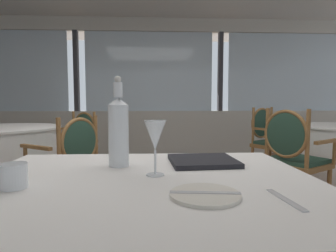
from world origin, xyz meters
TOP-DOWN VIEW (x-y plane):
  - ground_plane at (0.00, 0.00)m, footprint 11.89×11.89m
  - window_wall_far at (-0.00, 3.43)m, footprint 9.03×0.14m
  - side_plate at (0.22, -1.43)m, footprint 0.20×0.20m
  - butter_knife at (0.22, -1.43)m, footprint 0.20×0.04m
  - dinner_fork at (0.43, -1.47)m, footprint 0.04×0.17m
  - water_bottle at (-0.06, -1.04)m, footprint 0.08×0.08m
  - wine_glass at (0.08, -1.19)m, footprint 0.08×0.08m
  - water_tumbler at (-0.35, -1.32)m, footprint 0.08×0.08m
  - menu_book at (0.29, -1.00)m, footprint 0.29×0.27m
  - dining_chair_0_1 at (1.69, 1.68)m, footprint 0.65×0.63m
  - dining_chair_0_2 at (1.36, 0.34)m, footprint 0.63×0.65m
  - background_table_1 at (-1.49, 0.84)m, footprint 1.15×1.15m
  - dining_chair_1_0 at (-0.65, 0.29)m, footprint 0.64×0.65m
  - dining_chair_1_1 at (-0.95, 1.67)m, footprint 0.65×0.64m

SIDE VIEW (x-z plane):
  - ground_plane at x=0.00m, z-range 0.00..0.00m
  - background_table_1 at x=-1.49m, z-range 0.00..0.77m
  - dining_chair_1_1 at x=-0.95m, z-range 0.08..0.97m
  - dining_chair_1_0 at x=-0.65m, z-range 0.08..0.98m
  - dining_chair_0_1 at x=1.69m, z-range 0.07..1.03m
  - dining_chair_0_2 at x=1.36m, z-range 0.08..1.05m
  - dinner_fork at x=0.43m, z-range 0.77..0.77m
  - side_plate at x=0.22m, z-range 0.77..0.78m
  - menu_book at x=0.29m, z-range 0.77..0.79m
  - butter_knife at x=0.22m, z-range 0.78..0.78m
  - water_tumbler at x=-0.35m, z-range 0.77..0.84m
  - wine_glass at x=0.08m, z-range 0.81..1.01m
  - water_bottle at x=-0.06m, z-range 0.73..1.10m
  - window_wall_far at x=0.00m, z-range -0.26..2.38m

